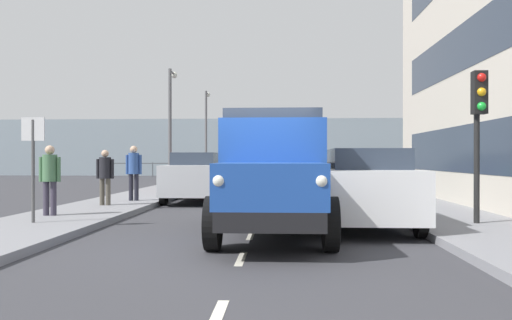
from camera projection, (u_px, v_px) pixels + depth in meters
ground_plane at (268, 195)px, 20.97m from camera, size 80.00×80.00×0.00m
sidewalk_left at (381, 194)px, 20.72m from camera, size 2.57×41.35×0.15m
sidewalk_right at (157, 193)px, 21.21m from camera, size 2.57×41.35×0.15m
road_centreline_markings at (267, 197)px, 19.95m from camera, size 0.12×36.81×0.01m
sea_horizon at (276, 147)px, 44.60m from camera, size 80.00×0.80×5.00m
seawall_railing at (275, 166)px, 41.01m from camera, size 28.08×0.08×1.20m
truck_vintage_blue at (273, 177)px, 9.65m from camera, size 2.17×5.64×2.43m
car_white_kerbside_near at (363, 187)px, 11.06m from camera, size 1.93×4.31×1.72m
car_teal_kerbside_1 at (336, 178)px, 16.68m from camera, size 1.81×4.02×1.72m
car_navy_kerbside_2 at (322, 172)px, 22.60m from camera, size 1.86×4.53×1.72m
car_silver_oppositeside_0 at (196, 176)px, 17.72m from camera, size 1.86×4.10×1.72m
car_maroon_oppositeside_1 at (217, 172)px, 23.36m from camera, size 1.98×4.60×1.72m
car_red_oppositeside_2 at (232, 169)px, 30.13m from camera, size 1.80×4.09×1.72m
pedestrian_in_dark_coat at (50, 174)px, 12.24m from camera, size 0.53×0.34×1.69m
pedestrian_near_railing at (105, 173)px, 14.93m from camera, size 0.53×0.34×1.62m
pedestrian_strolling at (134, 168)px, 16.56m from camera, size 0.53×0.34×1.78m
traffic_light_near at (479, 113)px, 10.69m from camera, size 0.28×0.41×3.20m
lamp_post_promenade at (171, 116)px, 23.92m from camera, size 0.32×1.14×5.57m
lamp_post_far at (206, 126)px, 35.43m from camera, size 0.32×1.14×6.07m
street_sign at (33, 151)px, 10.87m from camera, size 0.50×0.07×2.25m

